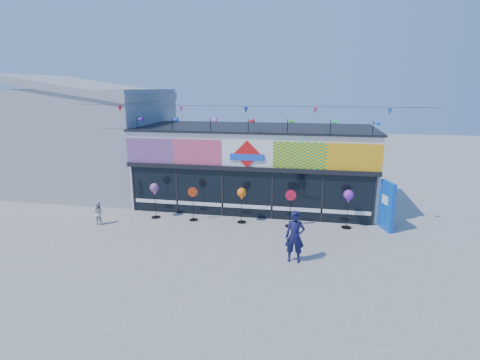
% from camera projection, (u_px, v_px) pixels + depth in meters
% --- Properties ---
extents(ground, '(80.00, 80.00, 0.00)m').
position_uv_depth(ground, '(232.00, 246.00, 14.81)').
color(ground, gray).
rests_on(ground, ground).
extents(kite_shop, '(16.00, 5.70, 5.31)m').
position_uv_depth(kite_shop, '(255.00, 165.00, 19.99)').
color(kite_shop, white).
rests_on(kite_shop, ground).
extents(neighbour_building, '(8.18, 7.20, 6.87)m').
position_uv_depth(neighbour_building, '(94.00, 137.00, 22.52)').
color(neighbour_building, '#999C9E').
rests_on(neighbour_building, ground).
extents(blue_sign, '(0.48, 1.08, 2.16)m').
position_uv_depth(blue_sign, '(387.00, 206.00, 16.27)').
color(blue_sign, blue).
rests_on(blue_sign, ground).
extents(spinner_0, '(0.43, 0.43, 1.71)m').
position_uv_depth(spinner_0, '(155.00, 190.00, 17.69)').
color(spinner_0, black).
rests_on(spinner_0, ground).
extents(spinner_1, '(0.44, 0.41, 1.60)m').
position_uv_depth(spinner_1, '(193.00, 203.00, 17.46)').
color(spinner_1, black).
rests_on(spinner_1, ground).
extents(spinner_2, '(0.42, 0.42, 1.65)m').
position_uv_depth(spinner_2, '(242.00, 195.00, 17.05)').
color(spinner_2, black).
rests_on(spinner_2, ground).
extents(spinner_3, '(0.48, 0.43, 1.70)m').
position_uv_depth(spinner_3, '(290.00, 207.00, 16.65)').
color(spinner_3, black).
rests_on(spinner_3, ground).
extents(spinner_4, '(0.44, 0.44, 1.76)m').
position_uv_depth(spinner_4, '(348.00, 198.00, 16.36)').
color(spinner_4, black).
rests_on(spinner_4, ground).
extents(adult_man, '(0.69, 0.46, 1.89)m').
position_uv_depth(adult_man, '(295.00, 237.00, 13.25)').
color(adult_man, '#13133B').
rests_on(adult_man, ground).
extents(child, '(0.55, 0.37, 1.05)m').
position_uv_depth(child, '(99.00, 213.00, 17.04)').
color(child, silver).
rests_on(child, ground).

